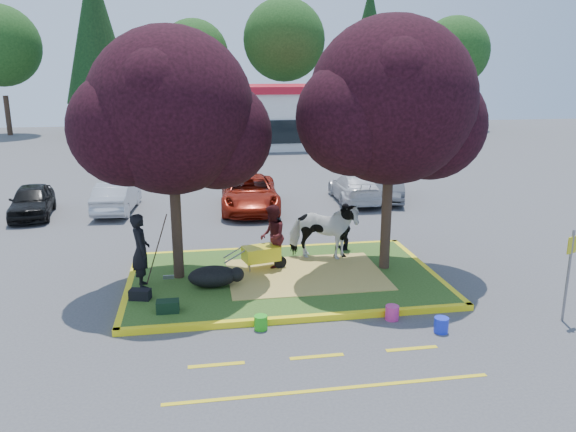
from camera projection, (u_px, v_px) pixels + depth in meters
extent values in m
plane|color=#424244|center=(284.00, 281.00, 15.24)|extent=(90.00, 90.00, 0.00)
cube|color=#2C4C18|center=(284.00, 278.00, 15.22)|extent=(8.00, 5.00, 0.15)
cube|color=yellow|center=(302.00, 319.00, 12.76)|extent=(8.30, 0.16, 0.15)
cube|color=yellow|center=(271.00, 249.00, 17.68)|extent=(8.30, 0.16, 0.15)
cube|color=yellow|center=(129.00, 288.00, 14.57)|extent=(0.16, 5.30, 0.15)
cube|color=yellow|center=(426.00, 270.00, 15.87)|extent=(0.16, 5.30, 0.15)
cube|color=#D6C358|center=(306.00, 274.00, 15.29)|extent=(4.20, 3.00, 0.01)
cylinder|color=black|center=(176.00, 213.00, 14.69)|extent=(0.28, 0.28, 3.53)
sphere|color=black|center=(171.00, 111.00, 14.01)|extent=(4.20, 4.20, 4.20)
sphere|color=black|center=(217.00, 135.00, 14.55)|extent=(2.86, 2.86, 2.86)
sphere|color=black|center=(127.00, 128.00, 13.66)|extent=(2.86, 2.86, 2.86)
cylinder|color=black|center=(387.00, 204.00, 15.38)|extent=(0.28, 0.28, 3.70)
sphere|color=black|center=(392.00, 101.00, 14.67)|extent=(4.40, 4.40, 4.40)
sphere|color=black|center=(431.00, 125.00, 15.23)|extent=(2.99, 2.99, 2.99)
sphere|color=black|center=(354.00, 118.00, 14.31)|extent=(2.99, 2.99, 2.99)
cube|color=yellow|center=(216.00, 365.00, 10.91)|extent=(1.10, 0.12, 0.01)
cube|color=yellow|center=(317.00, 357.00, 11.23)|extent=(1.10, 0.12, 0.01)
cube|color=yellow|center=(412.00, 349.00, 11.55)|extent=(1.10, 0.12, 0.01)
cube|color=yellow|center=(331.00, 389.00, 10.09)|extent=(6.00, 0.10, 0.01)
cube|color=silver|center=(251.00, 118.00, 41.76)|extent=(20.00, 8.00, 4.00)
cube|color=#B21322|center=(251.00, 89.00, 41.21)|extent=(20.40, 8.40, 0.50)
cube|color=black|center=(258.00, 132.00, 38.05)|extent=(19.00, 0.10, 1.60)
cylinder|color=black|center=(8.00, 116.00, 48.20)|extent=(0.44, 0.44, 3.36)
cylinder|color=black|center=(102.00, 112.00, 48.45)|extent=(0.44, 0.44, 3.92)
cone|color=black|center=(96.00, 30.00, 46.74)|extent=(5.60, 5.60, 11.90)
cylinder|color=black|center=(196.00, 114.00, 51.25)|extent=(0.44, 0.44, 3.08)
sphere|color=#143811|center=(194.00, 54.00, 49.91)|extent=(6.16, 6.16, 6.16)
cylinder|color=black|center=(284.00, 111.00, 51.50)|extent=(0.44, 0.44, 3.64)
sphere|color=#143811|center=(284.00, 40.00, 49.91)|extent=(7.28, 7.28, 7.28)
cylinder|color=black|center=(366.00, 110.00, 53.26)|extent=(0.44, 0.44, 3.50)
cone|color=black|center=(369.00, 44.00, 51.74)|extent=(5.00, 5.00, 10.62)
cylinder|color=black|center=(450.00, 112.00, 53.62)|extent=(0.44, 0.44, 3.22)
sphere|color=#143811|center=(454.00, 51.00, 52.21)|extent=(6.44, 6.44, 6.44)
imported|color=white|center=(323.00, 231.00, 16.31)|extent=(2.22, 1.47, 1.72)
ellipsoid|color=black|center=(213.00, 276.00, 14.38)|extent=(1.41, 1.04, 0.55)
imported|color=black|center=(141.00, 251.00, 14.19)|extent=(0.60, 0.79, 1.94)
imported|color=#401214|center=(272.00, 236.00, 15.70)|extent=(0.78, 0.94, 1.78)
imported|color=black|center=(345.00, 226.00, 17.28)|extent=(0.40, 0.87, 1.46)
cylinder|color=black|center=(280.00, 262.00, 15.72)|extent=(0.36, 0.15, 0.35)
cylinder|color=slate|center=(250.00, 268.00, 15.39)|extent=(0.04, 0.04, 0.25)
cylinder|color=slate|center=(248.00, 263.00, 15.80)|extent=(0.04, 0.04, 0.25)
cube|color=yellow|center=(261.00, 253.00, 15.56)|extent=(1.09, 0.81, 0.39)
cylinder|color=slate|center=(235.00, 257.00, 15.24)|extent=(0.63, 0.19, 0.33)
cylinder|color=slate|center=(234.00, 252.00, 15.65)|extent=(0.63, 0.19, 0.33)
cube|color=black|center=(140.00, 294.00, 13.62)|extent=(0.55, 0.39, 0.25)
cube|color=black|center=(168.00, 306.00, 12.91)|extent=(0.52, 0.32, 0.28)
cylinder|color=slate|center=(568.00, 276.00, 12.57)|extent=(0.06, 0.06, 2.16)
cube|color=gold|center=(572.00, 245.00, 12.38)|extent=(0.29, 0.14, 0.39)
cylinder|color=green|center=(261.00, 323.00, 12.37)|extent=(0.38, 0.38, 0.32)
cylinder|color=#D72F82|center=(392.00, 313.00, 12.85)|extent=(0.39, 0.39, 0.34)
cylinder|color=#1B2FD9|center=(441.00, 325.00, 12.24)|extent=(0.36, 0.36, 0.34)
imported|color=black|center=(32.00, 201.00, 21.75)|extent=(1.87, 3.79, 1.24)
imported|color=#ACAFB5|center=(117.00, 196.00, 22.49)|extent=(1.61, 3.86, 1.24)
imported|color=maroon|center=(250.00, 193.00, 22.82)|extent=(2.55, 5.04, 1.37)
imported|color=silver|center=(354.00, 187.00, 24.25)|extent=(1.90, 4.28, 1.22)
imported|color=#53555A|center=(385.00, 183.00, 24.70)|extent=(2.65, 4.51, 1.40)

